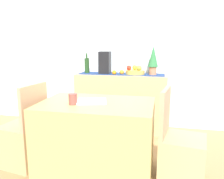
{
  "coord_description": "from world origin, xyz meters",
  "views": [
    {
      "loc": [
        0.64,
        -2.5,
        1.32
      ],
      "look_at": [
        0.03,
        0.39,
        0.72
      ],
      "focal_mm": 37.97,
      "sensor_mm": 36.0,
      "label": 1
    }
  ],
  "objects_px": {
    "open_book": "(92,101)",
    "chair_near_window": "(24,141)",
    "coffee_maker": "(105,63)",
    "coffee_cup": "(73,99)",
    "fruit_bowl": "(135,72)",
    "potted_plant": "(153,59)",
    "sideboard_console": "(121,102)",
    "wine_bottle": "(87,65)",
    "dining_table": "(97,138)",
    "chair_by_corner": "(181,156)"
  },
  "relations": [
    {
      "from": "fruit_bowl",
      "to": "potted_plant",
      "type": "relative_size",
      "value": 0.66
    },
    {
      "from": "coffee_maker",
      "to": "coffee_cup",
      "type": "distance_m",
      "value": 1.4
    },
    {
      "from": "open_book",
      "to": "sideboard_console",
      "type": "bearing_deg",
      "value": 71.03
    },
    {
      "from": "coffee_maker",
      "to": "coffee_cup",
      "type": "height_order",
      "value": "coffee_maker"
    },
    {
      "from": "wine_bottle",
      "to": "dining_table",
      "type": "distance_m",
      "value": 1.5
    },
    {
      "from": "coffee_maker",
      "to": "chair_near_window",
      "type": "xyz_separation_m",
      "value": [
        -0.59,
        -1.28,
        -0.75
      ]
    },
    {
      "from": "coffee_maker",
      "to": "dining_table",
      "type": "bearing_deg",
      "value": -80.1
    },
    {
      "from": "dining_table",
      "to": "chair_by_corner",
      "type": "height_order",
      "value": "chair_by_corner"
    },
    {
      "from": "coffee_cup",
      "to": "sideboard_console",
      "type": "bearing_deg",
      "value": 80.83
    },
    {
      "from": "coffee_maker",
      "to": "coffee_cup",
      "type": "xyz_separation_m",
      "value": [
        0.03,
        -1.39,
        -0.22
      ]
    },
    {
      "from": "wine_bottle",
      "to": "coffee_cup",
      "type": "xyz_separation_m",
      "value": [
        0.31,
        -1.39,
        -0.18
      ]
    },
    {
      "from": "chair_near_window",
      "to": "coffee_maker",
      "type": "bearing_deg",
      "value": 65.21
    },
    {
      "from": "sideboard_console",
      "to": "potted_plant",
      "type": "height_order",
      "value": "potted_plant"
    },
    {
      "from": "sideboard_console",
      "to": "dining_table",
      "type": "xyz_separation_m",
      "value": [
        -0.03,
        -1.28,
        -0.05
      ]
    },
    {
      "from": "fruit_bowl",
      "to": "coffee_cup",
      "type": "xyz_separation_m",
      "value": [
        -0.43,
        -1.39,
        -0.09
      ]
    },
    {
      "from": "potted_plant",
      "to": "chair_near_window",
      "type": "height_order",
      "value": "potted_plant"
    },
    {
      "from": "sideboard_console",
      "to": "coffee_maker",
      "type": "xyz_separation_m",
      "value": [
        -0.25,
        0.0,
        0.59
      ]
    },
    {
      "from": "coffee_maker",
      "to": "chair_near_window",
      "type": "bearing_deg",
      "value": -114.79
    },
    {
      "from": "coffee_maker",
      "to": "dining_table",
      "type": "height_order",
      "value": "coffee_maker"
    },
    {
      "from": "sideboard_console",
      "to": "fruit_bowl",
      "type": "xyz_separation_m",
      "value": [
        0.2,
        0.0,
        0.46
      ]
    },
    {
      "from": "wine_bottle",
      "to": "open_book",
      "type": "height_order",
      "value": "wine_bottle"
    },
    {
      "from": "sideboard_console",
      "to": "coffee_cup",
      "type": "distance_m",
      "value": 1.45
    },
    {
      "from": "fruit_bowl",
      "to": "potted_plant",
      "type": "distance_m",
      "value": 0.32
    },
    {
      "from": "sideboard_console",
      "to": "fruit_bowl",
      "type": "bearing_deg",
      "value": 0.0
    },
    {
      "from": "wine_bottle",
      "to": "sideboard_console",
      "type": "bearing_deg",
      "value": 0.0
    },
    {
      "from": "potted_plant",
      "to": "open_book",
      "type": "bearing_deg",
      "value": -112.79
    },
    {
      "from": "sideboard_console",
      "to": "coffee_maker",
      "type": "relative_size",
      "value": 4.04
    },
    {
      "from": "sideboard_console",
      "to": "chair_near_window",
      "type": "xyz_separation_m",
      "value": [
        -0.84,
        -1.28,
        -0.16
      ]
    },
    {
      "from": "sideboard_console",
      "to": "coffee_maker",
      "type": "bearing_deg",
      "value": 180.0
    },
    {
      "from": "wine_bottle",
      "to": "potted_plant",
      "type": "bearing_deg",
      "value": 0.0
    },
    {
      "from": "open_book",
      "to": "fruit_bowl",
      "type": "bearing_deg",
      "value": 62.0
    },
    {
      "from": "coffee_maker",
      "to": "potted_plant",
      "type": "bearing_deg",
      "value": 0.0
    },
    {
      "from": "open_book",
      "to": "wine_bottle",
      "type": "bearing_deg",
      "value": 94.2
    },
    {
      "from": "sideboard_console",
      "to": "wine_bottle",
      "type": "height_order",
      "value": "wine_bottle"
    },
    {
      "from": "chair_by_corner",
      "to": "sideboard_console",
      "type": "bearing_deg",
      "value": 121.74
    },
    {
      "from": "open_book",
      "to": "chair_near_window",
      "type": "xyz_separation_m",
      "value": [
        -0.76,
        -0.01,
        -0.48
      ]
    },
    {
      "from": "coffee_maker",
      "to": "potted_plant",
      "type": "xyz_separation_m",
      "value": [
        0.71,
        0.0,
        0.07
      ]
    },
    {
      "from": "chair_by_corner",
      "to": "dining_table",
      "type": "bearing_deg",
      "value": -179.81
    },
    {
      "from": "fruit_bowl",
      "to": "potted_plant",
      "type": "bearing_deg",
      "value": 0.0
    },
    {
      "from": "coffee_maker",
      "to": "chair_by_corner",
      "type": "relative_size",
      "value": 0.37
    },
    {
      "from": "dining_table",
      "to": "coffee_cup",
      "type": "distance_m",
      "value": 0.48
    },
    {
      "from": "fruit_bowl",
      "to": "potted_plant",
      "type": "height_order",
      "value": "potted_plant"
    },
    {
      "from": "wine_bottle",
      "to": "coffee_maker",
      "type": "distance_m",
      "value": 0.29
    },
    {
      "from": "chair_near_window",
      "to": "chair_by_corner",
      "type": "bearing_deg",
      "value": 0.19
    },
    {
      "from": "fruit_bowl",
      "to": "coffee_maker",
      "type": "distance_m",
      "value": 0.47
    },
    {
      "from": "chair_near_window",
      "to": "fruit_bowl",
      "type": "bearing_deg",
      "value": 50.81
    },
    {
      "from": "sideboard_console",
      "to": "potted_plant",
      "type": "xyz_separation_m",
      "value": [
        0.46,
        0.0,
        0.66
      ]
    },
    {
      "from": "chair_near_window",
      "to": "dining_table",
      "type": "bearing_deg",
      "value": 0.19
    },
    {
      "from": "potted_plant",
      "to": "chair_near_window",
      "type": "xyz_separation_m",
      "value": [
        -1.3,
        -1.28,
        -0.81
      ]
    },
    {
      "from": "coffee_cup",
      "to": "wine_bottle",
      "type": "bearing_deg",
      "value": 102.5
    }
  ]
}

